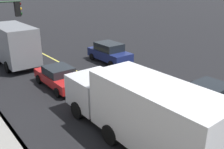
% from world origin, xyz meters
% --- Properties ---
extents(ground, '(200.00, 200.00, 0.00)m').
position_xyz_m(ground, '(0.00, 0.00, 0.00)').
color(ground, black).
extents(lane_stripe_center, '(80.00, 0.16, 0.01)m').
position_xyz_m(lane_stripe_center, '(0.00, 0.00, 0.01)').
color(lane_stripe_center, '#D8CC4C').
rests_on(lane_stripe_center, ground).
extents(car_navy, '(4.18, 2.01, 1.66)m').
position_xyz_m(car_navy, '(3.63, -3.50, 0.85)').
color(car_navy, navy).
rests_on(car_navy, ground).
extents(car_black, '(3.95, 2.04, 1.51)m').
position_xyz_m(car_black, '(-6.69, -2.49, 0.75)').
color(car_black, black).
rests_on(car_black, ground).
extents(car_red, '(4.25, 1.89, 1.38)m').
position_xyz_m(car_red, '(1.36, 2.44, 0.71)').
color(car_red, red).
rests_on(car_red, ground).
extents(truck_white, '(8.10, 2.47, 2.95)m').
position_xyz_m(truck_white, '(-6.17, 2.48, 1.57)').
color(truck_white, silver).
rests_on(truck_white, ground).
extents(truck_gray, '(7.87, 2.52, 3.31)m').
position_xyz_m(truck_gray, '(8.38, 3.17, 1.73)').
color(truck_gray, silver).
rests_on(truck_gray, ground).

